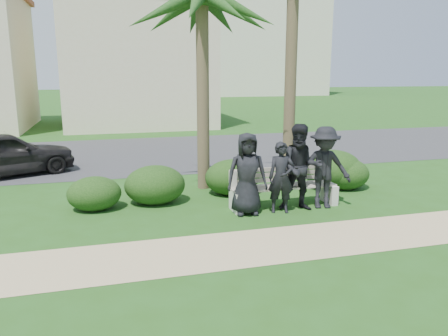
{
  "coord_description": "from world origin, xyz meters",
  "views": [
    {
      "loc": [
        -3.04,
        -8.61,
        2.98
      ],
      "look_at": [
        -0.39,
        1.0,
        0.82
      ],
      "focal_mm": 35.0,
      "sensor_mm": 36.0,
      "label": 1
    }
  ],
  "objects_px": {
    "man_b": "(281,178)",
    "car_a": "(4,154)",
    "man_c": "(301,168)",
    "man_d": "(324,168)",
    "park_bench": "(284,190)",
    "man_a": "(247,174)"
  },
  "relations": [
    {
      "from": "man_a",
      "to": "park_bench",
      "type": "bearing_deg",
      "value": 22.89
    },
    {
      "from": "park_bench",
      "to": "man_a",
      "type": "xyz_separation_m",
      "value": [
        -0.98,
        -0.28,
        0.5
      ]
    },
    {
      "from": "park_bench",
      "to": "man_a",
      "type": "height_order",
      "value": "man_a"
    },
    {
      "from": "man_c",
      "to": "man_b",
      "type": "bearing_deg",
      "value": -158.04
    },
    {
      "from": "man_c",
      "to": "man_d",
      "type": "distance_m",
      "value": 0.58
    },
    {
      "from": "man_a",
      "to": "man_d",
      "type": "relative_size",
      "value": 0.96
    },
    {
      "from": "man_b",
      "to": "man_d",
      "type": "xyz_separation_m",
      "value": [
        1.05,
        0.06,
        0.15
      ]
    },
    {
      "from": "car_a",
      "to": "man_a",
      "type": "bearing_deg",
      "value": -155.81
    },
    {
      "from": "man_a",
      "to": "man_c",
      "type": "xyz_separation_m",
      "value": [
        1.23,
        -0.04,
        0.07
      ]
    },
    {
      "from": "man_b",
      "to": "car_a",
      "type": "xyz_separation_m",
      "value": [
        -6.52,
        5.37,
        -0.12
      ]
    },
    {
      "from": "park_bench",
      "to": "man_c",
      "type": "bearing_deg",
      "value": -53.2
    },
    {
      "from": "man_d",
      "to": "car_a",
      "type": "relative_size",
      "value": 0.48
    },
    {
      "from": "man_c",
      "to": "car_a",
      "type": "distance_m",
      "value": 8.8
    },
    {
      "from": "park_bench",
      "to": "car_a",
      "type": "xyz_separation_m",
      "value": [
        -6.75,
        5.0,
        0.27
      ]
    },
    {
      "from": "man_c",
      "to": "man_a",
      "type": "bearing_deg",
      "value": -165.79
    },
    {
      "from": "park_bench",
      "to": "man_c",
      "type": "xyz_separation_m",
      "value": [
        0.25,
        -0.32,
        0.57
      ]
    },
    {
      "from": "man_b",
      "to": "car_a",
      "type": "distance_m",
      "value": 8.45
    },
    {
      "from": "man_a",
      "to": "man_d",
      "type": "xyz_separation_m",
      "value": [
        1.81,
        -0.03,
        0.04
      ]
    },
    {
      "from": "car_a",
      "to": "park_bench",
      "type": "bearing_deg",
      "value": -149.86
    },
    {
      "from": "man_b",
      "to": "man_d",
      "type": "height_order",
      "value": "man_d"
    },
    {
      "from": "park_bench",
      "to": "man_c",
      "type": "distance_m",
      "value": 0.7
    },
    {
      "from": "park_bench",
      "to": "car_a",
      "type": "bearing_deg",
      "value": 142.43
    }
  ]
}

